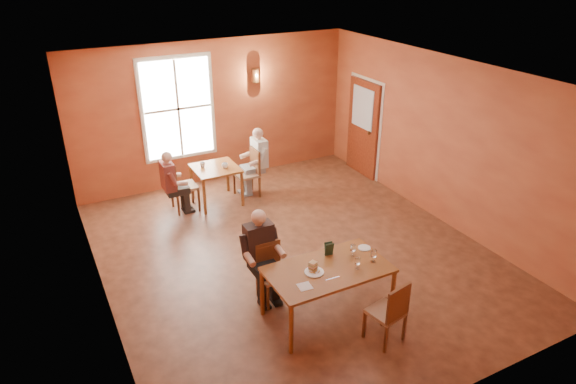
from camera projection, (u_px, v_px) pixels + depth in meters
name	position (u px, v px, depth m)	size (l,w,h in m)	color
ground	(294.00, 253.00, 8.62)	(6.00, 7.00, 0.01)	brown
wall_back	(215.00, 112.00, 10.76)	(6.00, 0.04, 3.00)	brown
wall_front	(458.00, 293.00, 5.17)	(6.00, 0.04, 3.00)	brown
wall_left	(92.00, 213.00, 6.71)	(0.04, 7.00, 3.00)	brown
wall_right	(441.00, 140.00, 9.22)	(0.04, 7.00, 3.00)	brown
ceiling	(294.00, 74.00, 7.32)	(6.00, 7.00, 0.04)	white
window	(178.00, 109.00, 10.30)	(1.36, 0.10, 1.96)	white
door	(363.00, 128.00, 11.22)	(0.12, 1.04, 2.10)	maroon
wall_sconce	(255.00, 75.00, 10.75)	(0.16, 0.16, 0.28)	brown
main_table	(327.00, 292.00, 7.01)	(1.65, 0.93, 0.77)	brown
chair_diner_main	(273.00, 274.00, 7.29)	(0.39, 0.39, 0.88)	brown
diner_main	(274.00, 262.00, 7.17)	(0.53, 0.53, 1.33)	black
chair_empty	(386.00, 311.00, 6.54)	(0.40, 0.40, 0.91)	brown
plate_food	(314.00, 272.00, 6.74)	(0.26, 0.26, 0.03)	silver
sandwich	(313.00, 267.00, 6.77)	(0.09, 0.09, 0.11)	tan
goblet_a	(353.00, 250.00, 7.08)	(0.08, 0.08, 0.19)	white
goblet_b	(374.00, 256.00, 6.94)	(0.08, 0.08, 0.20)	white
goblet_c	(357.00, 263.00, 6.80)	(0.07, 0.07, 0.18)	silver
menu_stand	(329.00, 249.00, 7.10)	(0.12, 0.06, 0.20)	#1A3322
knife	(333.00, 278.00, 6.63)	(0.20, 0.02, 0.00)	silver
napkin	(305.00, 286.00, 6.47)	(0.17, 0.17, 0.01)	white
side_plate	(364.00, 248.00, 7.29)	(0.18, 0.18, 0.01)	white
second_table	(217.00, 185.00, 10.17)	(0.85, 0.85, 0.75)	brown
chair_diner_white	(247.00, 173.00, 10.39)	(0.44, 0.44, 0.99)	#572B13
diner_white	(248.00, 165.00, 10.32)	(0.53, 0.53, 1.33)	silver
chair_diner_maroon	(184.00, 185.00, 9.84)	(0.45, 0.45, 1.02)	#482815
diner_maroon	(182.00, 180.00, 9.78)	(0.49, 0.49, 1.23)	maroon
cup_a	(225.00, 166.00, 9.96)	(0.12, 0.12, 0.10)	silver
cup_b	(202.00, 165.00, 9.99)	(0.10, 0.10, 0.10)	silver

